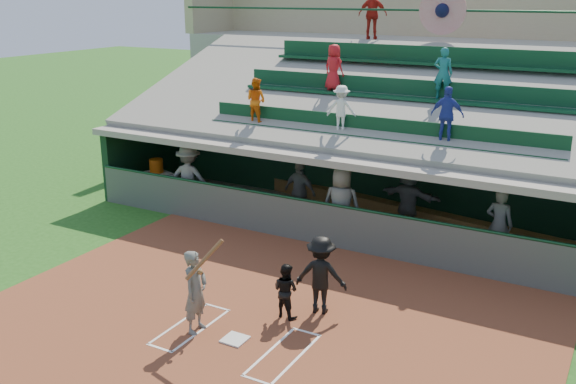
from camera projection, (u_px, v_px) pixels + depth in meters
The scene contains 19 objects.
ground at pixel (235, 341), 11.81m from camera, with size 100.00×100.00×0.00m, color #1F5317.
dirt_slab at pixel (250, 329), 12.22m from camera, with size 11.00×9.00×0.02m, color brown.
home_plate at pixel (235, 339), 11.80m from camera, with size 0.43×0.43×0.03m, color silver.
batters_box_chalk at pixel (235, 340), 11.80m from camera, with size 2.65×1.85×0.01m.
dugout_floor at pixel (373, 228), 17.43m from camera, with size 16.00×3.50×0.04m, color gray.
concourse_slab at pixel (448, 107), 22.38m from camera, with size 20.00×3.00×4.60m, color gray.
grandstand at pixel (421, 123), 19.91m from camera, with size 20.40×10.40×7.80m.
batter_at_plate at pixel (196, 291), 11.90m from camera, with size 0.84×0.73×1.95m.
catcher at pixel (286, 290), 12.53m from camera, with size 0.54×0.42×1.11m, color black.
home_umpire at pixel (321, 275), 12.63m from camera, with size 1.03×0.59×1.60m, color black.
dugout_bench at pixel (387, 208), 18.32m from camera, with size 13.45×0.40×0.40m, color olive.
white_table at pixel (159, 185), 19.90m from camera, with size 0.89×0.67×0.78m, color silver.
water_cooler at pixel (156, 166), 19.77m from camera, with size 0.42×0.42×0.42m, color #D6580C.
dugout_player_a at pixel (189, 178), 18.44m from camera, with size 1.28×0.73×1.98m, color #61635D.
dugout_player_b at pixel (300, 192), 17.60m from camera, with size 1.02×0.43×1.75m, color #565854.
dugout_player_c at pixel (341, 205), 16.11m from camera, with size 0.98×0.64×2.00m, color #565954.
dugout_player_d at pixel (409, 199), 16.92m from camera, with size 1.65×0.53×1.78m, color #565954.
dugout_player_e at pixel (499, 225), 15.10m from camera, with size 0.64×0.42×1.74m, color #61645E.
concourse_staff_a at pixel (373, 14), 21.78m from camera, with size 0.97×0.40×1.65m, color #AF1D14.
Camera 1 is at (5.95, -8.65, 6.14)m, focal length 40.00 mm.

